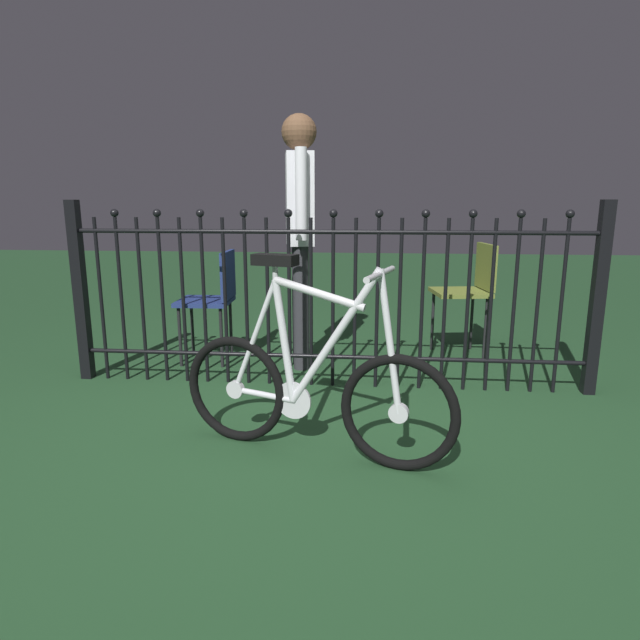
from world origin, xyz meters
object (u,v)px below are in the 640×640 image
(chair_olive, at_px, (470,286))
(person_visitor, at_px, (300,219))
(bicycle, at_px, (312,388))
(chair_navy, at_px, (214,294))

(chair_olive, xyz_separation_m, person_visitor, (-1.24, -0.39, 0.50))
(bicycle, distance_m, chair_navy, 1.68)
(chair_navy, bearing_deg, person_visitor, -4.55)
(bicycle, height_order, person_visitor, person_visitor)
(bicycle, height_order, chair_olive, bicycle)
(chair_navy, distance_m, chair_olive, 1.91)
(chair_olive, relative_size, person_visitor, 0.49)
(bicycle, xyz_separation_m, chair_olive, (1.01, 1.77, 0.21))
(bicycle, xyz_separation_m, person_visitor, (-0.23, 1.38, 0.72))
(person_visitor, bearing_deg, bicycle, -80.48)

